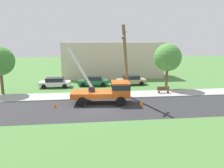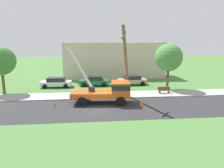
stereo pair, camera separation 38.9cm
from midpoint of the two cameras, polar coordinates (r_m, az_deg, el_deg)
ground_plane at (r=33.12m, az=-5.62°, el=-0.20°), size 120.00×120.00×0.00m
road_asphalt at (r=21.50m, az=-4.84°, el=-6.59°), size 80.00×7.11×0.01m
sidewalk_strip at (r=26.49m, az=-5.26°, el=-3.03°), size 80.00×3.31×0.10m
utility_truck at (r=23.05m, az=-1.48°, el=-1.70°), size 6.74×3.24×5.98m
leaning_utility_pole at (r=23.46m, az=3.27°, el=5.60°), size 1.72×4.00×8.37m
traffic_cone_ahead at (r=22.55m, az=7.43°, el=-5.06°), size 0.36×0.36×0.56m
traffic_cone_behind at (r=22.56m, az=-15.52°, el=-5.38°), size 0.36×0.36×0.56m
parked_sedan_white at (r=32.13m, az=-15.27°, el=0.38°), size 4.43×2.07×1.42m
parked_sedan_green at (r=32.31m, az=-5.36°, el=0.80°), size 4.51×2.20×1.42m
parked_sedan_tan at (r=33.10m, az=4.74°, el=1.06°), size 4.43×2.06×1.42m
park_bench at (r=28.12m, az=13.14°, el=-1.57°), size 1.60×0.45×0.90m
roadside_tree_near at (r=30.42m, az=14.23°, el=6.84°), size 3.77×3.77×6.30m
roadside_tree_far at (r=30.14m, az=-28.07°, el=5.38°), size 3.58×3.58×5.98m
lowrise_building_backdrop at (r=40.03m, az=-0.23°, el=6.49°), size 18.00×6.00×6.40m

